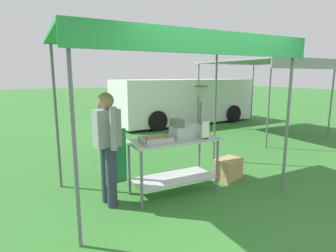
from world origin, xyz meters
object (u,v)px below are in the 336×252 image
Objects in this scene: stall_canopy at (171,45)px; donut_tray at (156,140)px; vendor at (108,143)px; neighbour_tent at (262,63)px; donut_fryer at (191,121)px; menu_sign at (206,131)px; supply_crate at (228,169)px; donut_cart at (174,154)px; van_white at (184,100)px.

stall_canopy is 1.42m from donut_tray.
vendor is 0.47× the size of neighbour_tent.
donut_fryer is at bearing 5.31° from donut_tray.
vendor is at bearing 167.95° from menu_sign.
donut_fryer is 5.34m from neighbour_tent.
stall_canopy is 0.98× the size of neighbour_tent.
neighbour_tent is at bearing 32.97° from donut_fryer.
menu_sign reaches higher than supply_crate.
donut_tray is (-0.32, -0.13, -1.38)m from stall_canopy.
donut_cart is 5.73m from neighbour_tent.
vendor is 2.91× the size of supply_crate.
supply_crate is 4.96m from neighbour_tent.
vendor is (-0.68, 0.11, 0.01)m from donut_tray.
vendor is at bearing -178.94° from stall_canopy.
donut_tray is 0.79× the size of supply_crate.
donut_tray is 0.68m from donut_fryer.
donut_cart is 0.86× the size of vendor.
donut_cart is (0.00, -0.10, -1.64)m from stall_canopy.
menu_sign reaches higher than donut_tray.
vendor is (-1.01, 0.08, 0.27)m from donut_cart.
donut_fryer is 1.34m from vendor.
vendor is 2.27m from supply_crate.
stall_canopy reaches higher than donut_cart.
donut_cart is 1.73× the size of donut_fryer.
stall_canopy is at bearing 21.49° from donut_tray.
donut_tray is 0.13× the size of neighbour_tent.
neighbour_tent is at bearing -66.64° from van_white.
neighbour_tent is (4.38, 2.84, 1.10)m from donut_fryer.
van_white reaches higher than donut_cart.
supply_crate is (1.15, 0.08, -0.45)m from donut_cart.
donut_fryer reaches higher than supply_crate.
donut_fryer is at bearing -176.79° from supply_crate.
donut_tray is 6.85m from van_white.
van_white is at bearing 60.48° from donut_fryer.
neighbour_tent is at bearing 26.08° from vendor.
stall_canopy is 6.04× the size of supply_crate.
menu_sign is (0.43, -0.32, -1.28)m from stall_canopy.
supply_crate is at bearing 3.87° from donut_cart.
van_white reaches higher than menu_sign.
neighbour_tent is at bearing 35.96° from menu_sign.
vendor is at bearing 175.46° from donut_cart.
donut_cart is 5.00× the size of menu_sign.
donut_fryer is (0.32, 0.03, 0.49)m from donut_cart.
neighbour_tent is (5.02, 2.90, 1.32)m from donut_tray.
neighbour_tent reaches higher than van_white.
neighbour_tent is (5.71, 2.79, 1.32)m from vendor.
donut_cart is at bearing -174.42° from donut_fryer.
stall_canopy reaches higher than donut_tray.
donut_tray is 0.69m from vendor.
stall_canopy is 2.38m from supply_crate.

